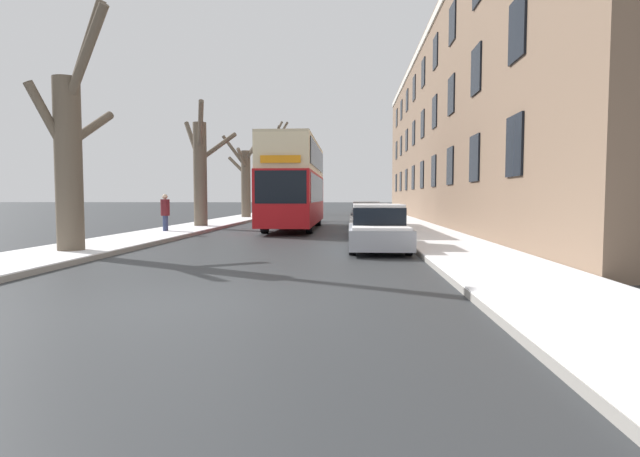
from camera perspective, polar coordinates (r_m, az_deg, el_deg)
The scene contains 14 objects.
ground_plane at distance 8.24m, azimuth -13.93°, elevation -8.33°, with size 320.00×320.00×0.00m, color #303335.
sidewalk_left at distance 61.28m, azimuth -4.31°, elevation 2.07°, with size 2.88×130.00×0.16m.
sidewalk_right at distance 60.81m, azimuth 6.66°, elevation 2.05°, with size 2.88×130.00×0.16m.
terrace_facade_right at distance 35.50m, azimuth 19.02°, elevation 10.88°, with size 9.10×48.26×12.61m.
bare_tree_left_0 at distance 16.10m, azimuth -26.61°, elevation 7.93°, with size 2.70×3.11×7.03m.
bare_tree_left_1 at distance 27.67m, azimuth -13.46°, elevation 6.54°, with size 2.87×4.32×6.49m.
bare_tree_left_2 at distance 39.16m, azimuth -8.51°, elevation 5.74°, with size 3.52×3.01×6.78m.
bare_tree_left_3 at distance 51.86m, azimuth -5.48°, elevation 6.83°, with size 3.61×4.03×9.74m.
double_decker_bus at distance 26.56m, azimuth -2.91°, elevation 5.51°, with size 2.48×10.87×4.58m.
parked_car_0 at distance 15.95m, azimuth 6.64°, elevation -0.09°, with size 1.85×4.44×1.47m.
parked_car_1 at distance 21.66m, azimuth 5.80°, elevation 0.85°, with size 1.81×4.28×1.43m.
parked_car_2 at distance 27.62m, azimuth 5.29°, elevation 1.46°, with size 1.70×4.23×1.45m.
parked_car_3 at distance 33.31m, azimuth 4.98°, elevation 1.75°, with size 1.69×4.54×1.35m.
pedestrian_left_sidewalk at distance 23.76m, azimuth -17.27°, elevation 1.79°, with size 0.40×0.40×1.83m.
Camera 1 is at (2.43, -7.70, 1.69)m, focal length 28.00 mm.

